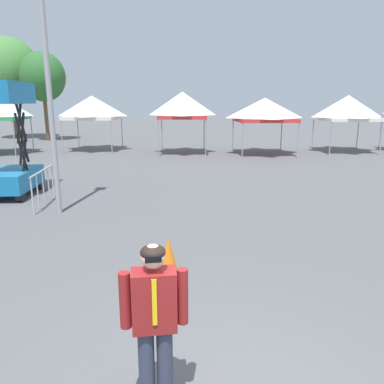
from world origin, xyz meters
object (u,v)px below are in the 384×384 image
(light_pole_near_lift, at_px, (45,48))
(traffic_cone_lot_center, at_px, (168,253))
(canopy_tent_far_right, at_px, (92,108))
(canopy_tent_left_of_center, at_px, (182,105))
(canopy_tent_behind_center, at_px, (265,110))
(tree_behind_tents_left, at_px, (10,71))
(person_foreground, at_px, (155,318))
(crowd_barrier_mid_lot, at_px, (43,181))
(tree_behind_tents_center, at_px, (43,77))
(scissor_lift, at_px, (9,162))
(canopy_tent_behind_left, at_px, (348,108))

(light_pole_near_lift, relative_size, traffic_cone_lot_center, 12.39)
(canopy_tent_far_right, height_order, canopy_tent_left_of_center, canopy_tent_left_of_center)
(canopy_tent_behind_center, relative_size, tree_behind_tents_left, 0.43)
(canopy_tent_left_of_center, xyz_separation_m, tree_behind_tents_left, (-14.22, 9.22, 2.62))
(canopy_tent_left_of_center, bearing_deg, tree_behind_tents_left, 147.03)
(person_foreground, xyz_separation_m, crowd_barrier_mid_lot, (-4.13, 7.63, -0.28))
(canopy_tent_far_right, bearing_deg, tree_behind_tents_center, 131.00)
(canopy_tent_behind_center, xyz_separation_m, person_foreground, (-4.35, -18.78, -1.52))
(tree_behind_tents_left, xyz_separation_m, crowd_barrier_mid_lot, (10.45, -20.74, -4.67))
(scissor_lift, xyz_separation_m, tree_behind_tents_center, (-5.58, 17.73, 3.69))
(tree_behind_tents_center, relative_size, traffic_cone_lot_center, 10.92)
(canopy_tent_behind_center, height_order, crowd_barrier_mid_lot, canopy_tent_behind_center)
(scissor_lift, xyz_separation_m, traffic_cone_lot_center, (5.57, -5.56, -0.82))
(canopy_tent_behind_center, distance_m, tree_behind_tents_left, 21.42)
(person_foreground, bearing_deg, scissor_lift, 122.64)
(canopy_tent_far_right, relative_size, canopy_tent_behind_center, 0.98)
(scissor_lift, bearing_deg, traffic_cone_lot_center, -44.97)
(canopy_tent_left_of_center, xyz_separation_m, light_pole_near_lift, (-3.05, -12.28, 1.55))
(tree_behind_tents_left, bearing_deg, canopy_tent_left_of_center, -32.97)
(tree_behind_tents_left, bearing_deg, canopy_tent_behind_center, -26.87)
(canopy_tent_left_of_center, height_order, canopy_tent_behind_center, canopy_tent_left_of_center)
(light_pole_near_lift, distance_m, tree_behind_tents_center, 21.23)
(canopy_tent_behind_center, bearing_deg, tree_behind_tents_left, 153.13)
(canopy_tent_behind_center, distance_m, traffic_cone_lot_center, 16.27)
(crowd_barrier_mid_lot, distance_m, traffic_cone_lot_center, 5.92)
(person_foreground, relative_size, crowd_barrier_mid_lot, 0.85)
(person_foreground, height_order, crowd_barrier_mid_lot, person_foreground)
(light_pole_near_lift, relative_size, crowd_barrier_mid_lot, 3.62)
(person_foreground, height_order, tree_behind_tents_left, tree_behind_tents_left)
(canopy_tent_behind_left, distance_m, tree_behind_tents_left, 25.70)
(scissor_lift, distance_m, traffic_cone_lot_center, 7.91)
(light_pole_near_lift, distance_m, traffic_cone_lot_center, 6.32)
(canopy_tent_behind_center, height_order, tree_behind_tents_left, tree_behind_tents_left)
(canopy_tent_behind_left, height_order, traffic_cone_lot_center, canopy_tent_behind_left)
(tree_behind_tents_left, bearing_deg, canopy_tent_far_right, -42.40)
(canopy_tent_behind_center, bearing_deg, traffic_cone_lot_center, -106.08)
(canopy_tent_far_right, height_order, crowd_barrier_mid_lot, canopy_tent_far_right)
(canopy_tent_behind_center, xyz_separation_m, canopy_tent_behind_left, (5.17, 1.13, 0.08))
(person_foreground, height_order, light_pole_near_lift, light_pole_near_lift)
(scissor_lift, bearing_deg, crowd_barrier_mid_lot, -38.46)
(canopy_tent_left_of_center, bearing_deg, crowd_barrier_mid_lot, -108.11)
(tree_behind_tents_left, bearing_deg, canopy_tent_behind_left, -19.34)
(scissor_lift, distance_m, light_pole_near_lift, 4.42)
(tree_behind_tents_center, bearing_deg, traffic_cone_lot_center, -64.42)
(light_pole_near_lift, bearing_deg, tree_behind_tents_center, 111.68)
(canopy_tent_left_of_center, bearing_deg, traffic_cone_lot_center, -89.10)
(traffic_cone_lot_center, bearing_deg, scissor_lift, 135.03)
(canopy_tent_left_of_center, relative_size, canopy_tent_behind_center, 1.04)
(canopy_tent_far_right, distance_m, person_foreground, 21.45)
(canopy_tent_behind_left, height_order, tree_behind_tents_center, tree_behind_tents_center)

